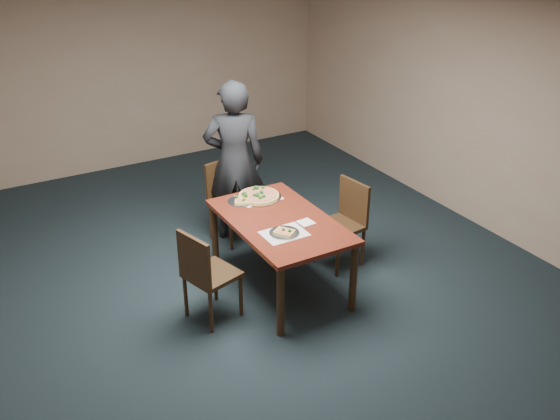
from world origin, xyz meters
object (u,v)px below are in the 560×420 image
chair_far (228,196)px  slice_plate_far (241,201)px  dining_table (280,228)px  chair_left (205,271)px  slice_plate_near (284,232)px  diner (234,162)px  pizza_pan (259,195)px  chair_right (345,218)px

chair_far → slice_plate_far: 0.71m
dining_table → chair_left: size_ratio=1.65×
chair_left → slice_plate_near: bearing=-114.6°
slice_plate_near → diner: bearing=82.1°
chair_left → pizza_pan: 1.17m
dining_table → chair_right: 0.84m
diner → slice_plate_near: 1.46m
slice_plate_near → chair_far: bearing=85.7°
chair_far → pizza_pan: (0.05, -0.65, 0.26)m
dining_table → slice_plate_near: size_ratio=5.36×
chair_far → slice_plate_far: bearing=-117.0°
pizza_pan → slice_plate_far: (-0.20, -0.00, -0.01)m
dining_table → slice_plate_near: bearing=-111.8°
chair_far → diner: 0.41m
chair_right → diner: (-0.73, 1.10, 0.40)m
chair_right → slice_plate_far: chair_right is taller
pizza_pan → slice_plate_near: (-0.16, -0.80, -0.01)m
dining_table → diner: (0.09, 1.17, 0.25)m
diner → slice_plate_near: size_ratio=6.52×
chair_left → slice_plate_far: (0.71, 0.68, 0.25)m
chair_left → slice_plate_far: size_ratio=3.25×
chair_left → diner: 1.68m
slice_plate_near → slice_plate_far: size_ratio=1.00×
diner → dining_table: bearing=109.0°
chair_right → pizza_pan: size_ratio=1.99×
diner → pizza_pan: (-0.04, -0.64, -0.14)m
pizza_pan → slice_plate_far: pizza_pan is taller
slice_plate_near → dining_table: bearing=68.2°
chair_far → diner: bearing=-19.9°
chair_right → slice_plate_near: 1.02m
chair_right → slice_plate_near: (-0.93, -0.34, 0.25)m
pizza_pan → slice_plate_near: pizza_pan is taller
diner → slice_plate_far: bearing=93.1°
chair_left → diner: diner is taller
dining_table → diner: diner is taller
pizza_pan → slice_plate_far: bearing=-179.4°
diner → pizza_pan: diner is taller
dining_table → chair_far: (0.00, 1.18, -0.14)m
dining_table → chair_right: chair_right is taller
dining_table → slice_plate_near: slice_plate_near is taller
dining_table → pizza_pan: (0.05, 0.53, 0.12)m
pizza_pan → slice_plate_far: 0.20m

